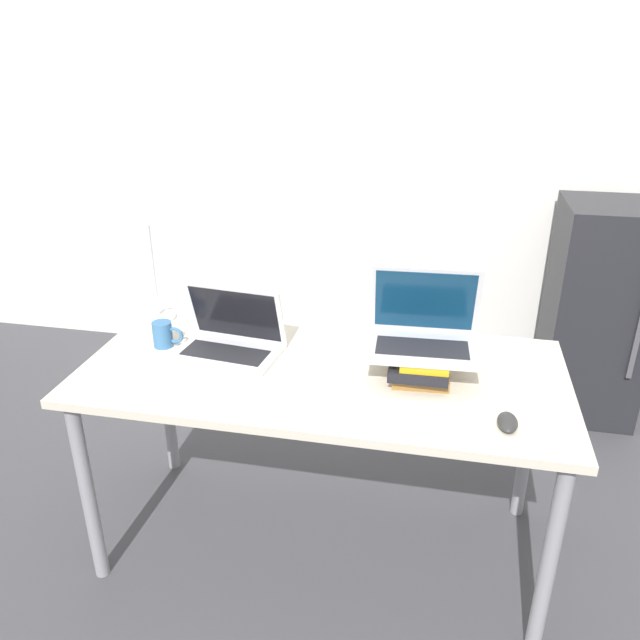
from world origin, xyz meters
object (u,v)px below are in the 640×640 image
(desk_lamp, at_px, (159,217))
(mini_fridge, at_px, (596,312))
(book_stack, at_px, (421,363))
(laptop_on_books, at_px, (423,332))
(mouse, at_px, (508,422))
(laptop_left, at_px, (230,340))
(mug, at_px, (164,334))
(wireless_keyboard, at_px, (422,413))

(desk_lamp, bearing_deg, mini_fridge, 29.14)
(book_stack, bearing_deg, desk_lamp, 167.60)
(laptop_on_books, relative_size, mouse, 3.59)
(laptop_left, relative_size, mini_fridge, 0.36)
(mouse, distance_m, desk_lamp, 1.40)
(mouse, relative_size, desk_lamp, 0.18)
(mini_fridge, bearing_deg, mug, -145.61)
(book_stack, bearing_deg, wireless_keyboard, -85.12)
(laptop_on_books, relative_size, desk_lamp, 0.65)
(desk_lamp, bearing_deg, mouse, -20.54)
(laptop_left, relative_size, wireless_keyboard, 1.26)
(desk_lamp, xyz_separation_m, mini_fridge, (1.80, 1.01, -0.65))
(laptop_on_books, relative_size, wireless_keyboard, 1.21)
(book_stack, distance_m, laptop_on_books, 0.10)
(laptop_left, bearing_deg, mini_fridge, 38.56)
(mouse, bearing_deg, laptop_left, 163.02)
(wireless_keyboard, bearing_deg, mug, 164.12)
(book_stack, relative_size, mug, 2.31)
(laptop_on_books, relative_size, mug, 3.26)
(wireless_keyboard, xyz_separation_m, mouse, (0.24, -0.01, 0.01))
(mug, bearing_deg, laptop_on_books, -0.35)
(book_stack, height_order, desk_lamp, desk_lamp)
(wireless_keyboard, height_order, desk_lamp, desk_lamp)
(laptop_left, bearing_deg, wireless_keyboard, -21.39)
(laptop_left, xyz_separation_m, desk_lamp, (-0.31, 0.18, 0.38))
(laptop_left, distance_m, book_stack, 0.68)
(book_stack, xyz_separation_m, mug, (-0.93, 0.03, -0.00))
(laptop_on_books, height_order, mug, laptop_on_books)
(laptop_left, distance_m, laptop_on_books, 0.68)
(book_stack, distance_m, desk_lamp, 1.08)
(laptop_left, height_order, desk_lamp, desk_lamp)
(mug, distance_m, mini_fridge, 2.13)
(laptop_left, height_order, mouse, laptop_left)
(book_stack, height_order, wireless_keyboard, book_stack)
(desk_lamp, bearing_deg, laptop_on_books, -10.97)
(mug, bearing_deg, laptop_left, 0.77)
(desk_lamp, bearing_deg, laptop_left, -30.21)
(mouse, height_order, mini_fridge, mini_fridge)
(mug, bearing_deg, wireless_keyboard, -15.88)
(mini_fridge, bearing_deg, mouse, -110.46)
(book_stack, distance_m, wireless_keyboard, 0.24)
(laptop_on_books, bearing_deg, mini_fridge, 55.70)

